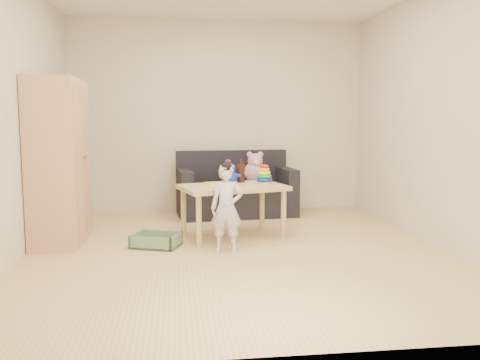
{
  "coord_description": "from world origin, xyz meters",
  "views": [
    {
      "loc": [
        -0.59,
        -4.76,
        1.25
      ],
      "look_at": [
        0.05,
        0.25,
        0.65
      ],
      "focal_mm": 38.0,
      "sensor_mm": 36.0,
      "label": 1
    }
  ],
  "objects": [
    {
      "name": "room",
      "position": [
        0.0,
        0.0,
        1.3
      ],
      "size": [
        4.5,
        4.5,
        4.5
      ],
      "color": "#DCB876",
      "rests_on": "ground"
    },
    {
      "name": "wardrobe",
      "position": [
        -1.76,
        0.55,
        0.83
      ],
      "size": [
        0.46,
        0.92,
        1.66
      ],
      "primitive_type": "cube",
      "color": "tan",
      "rests_on": "ground"
    },
    {
      "name": "sofa",
      "position": [
        0.2,
        1.8,
        0.21
      ],
      "size": [
        1.57,
        0.89,
        0.42
      ],
      "primitive_type": "cube",
      "rotation": [
        0.0,
        0.0,
        0.09
      ],
      "color": "black",
      "rests_on": "ground"
    },
    {
      "name": "play_table",
      "position": [
        0.01,
        0.52,
        0.28
      ],
      "size": [
        1.21,
        0.93,
        0.56
      ],
      "primitive_type": "cube",
      "rotation": [
        0.0,
        0.0,
        0.26
      ],
      "color": "tan",
      "rests_on": "ground"
    },
    {
      "name": "storage_bin",
      "position": [
        -0.79,
        0.22,
        0.07
      ],
      "size": [
        0.53,
        0.46,
        0.13
      ],
      "primitive_type": null,
      "rotation": [
        0.0,
        0.0,
        -0.36
      ],
      "color": "#61835F",
      "rests_on": "ground"
    },
    {
      "name": "toddler",
      "position": [
        -0.12,
        -0.05,
        0.41
      ],
      "size": [
        0.34,
        0.26,
        0.82
      ],
      "primitive_type": "imported",
      "rotation": [
        0.0,
        0.0,
        -0.2
      ],
      "color": "beige",
      "rests_on": "ground"
    },
    {
      "name": "pink_bear",
      "position": [
        0.44,
        1.77,
        0.6
      ],
      "size": [
        0.36,
        0.33,
        0.35
      ],
      "primitive_type": null,
      "rotation": [
        0.0,
        0.0,
        0.23
      ],
      "color": "#CC96A4",
      "rests_on": "sofa"
    },
    {
      "name": "doll",
      "position": [
        0.09,
        1.75,
        0.58
      ],
      "size": [
        0.16,
        0.11,
        0.31
      ],
      "primitive_type": "imported",
      "rotation": [
        0.0,
        0.0,
        0.02
      ],
      "color": "#C02486",
      "rests_on": "sofa"
    },
    {
      "name": "ring_stacker",
      "position": [
        0.37,
        0.65,
        0.64
      ],
      "size": [
        0.18,
        0.18,
        0.2
      ],
      "color": "#CBB60A",
      "rests_on": "play_table"
    },
    {
      "name": "brown_bottle",
      "position": [
        0.13,
        0.79,
        0.67
      ],
      "size": [
        0.09,
        0.09,
        0.25
      ],
      "color": "black",
      "rests_on": "play_table"
    },
    {
      "name": "blue_plush",
      "position": [
        0.0,
        0.7,
        0.67
      ],
      "size": [
        0.23,
        0.22,
        0.22
      ],
      "primitive_type": null,
      "rotation": [
        0.0,
        0.0,
        0.56
      ],
      "color": "#1B2EF3",
      "rests_on": "play_table"
    },
    {
      "name": "wooden_figure",
      "position": [
        -0.09,
        0.5,
        0.61
      ],
      "size": [
        0.04,
        0.04,
        0.1
      ],
      "primitive_type": null,
      "rotation": [
        0.0,
        0.0,
        0.11
      ],
      "color": "brown",
      "rests_on": "play_table"
    },
    {
      "name": "yellow_book",
      "position": [
        -0.15,
        0.64,
        0.57
      ],
      "size": [
        0.27,
        0.27,
        0.02
      ],
      "primitive_type": "cube",
      "rotation": [
        0.0,
        0.0,
        0.27
      ],
      "color": "#EBFF1A",
      "rests_on": "play_table"
    }
  ]
}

